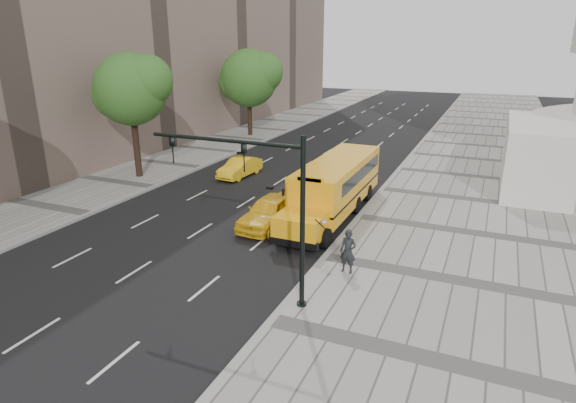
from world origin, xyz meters
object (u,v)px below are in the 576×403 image
at_px(tree_c, 250,78).
at_px(pedestrian, 348,251).
at_px(taxi_far, 240,167).
at_px(school_bus, 336,183).
at_px(tree_b, 132,89).
at_px(taxi_near, 270,211).
at_px(traffic_signal, 265,198).

distance_m(tree_c, pedestrian, 31.22).
height_order(tree_c, taxi_far, tree_c).
bearing_deg(school_bus, tree_b, 174.94).
xyz_separation_m(tree_b, pedestrian, (17.77, -8.41, -5.13)).
xyz_separation_m(tree_c, pedestrian, (17.75, -25.24, -4.70)).
relative_size(taxi_near, pedestrian, 2.55).
xyz_separation_m(taxi_far, traffic_signal, (9.34, -14.78, 3.42)).
distance_m(tree_c, school_bus, 23.82).
bearing_deg(taxi_far, school_bus, -23.40).
height_order(school_bus, pedestrian, school_bus).
bearing_deg(tree_c, taxi_far, -65.39).
relative_size(tree_b, school_bus, 0.74).
bearing_deg(taxi_far, taxi_near, -47.69).
bearing_deg(taxi_far, tree_c, 118.76).
bearing_deg(taxi_far, traffic_signal, -53.57).
height_order(pedestrian, traffic_signal, traffic_signal).
xyz_separation_m(tree_c, traffic_signal, (15.59, -28.42, -1.69)).
height_order(school_bus, traffic_signal, traffic_signal).
relative_size(tree_c, school_bus, 0.74).
xyz_separation_m(taxi_near, pedestrian, (5.36, -3.78, 0.27)).
bearing_deg(tree_b, taxi_near, -20.46).
bearing_deg(tree_b, taxi_far, 26.99).
bearing_deg(traffic_signal, pedestrian, 55.71).
relative_size(taxi_near, traffic_signal, 0.75).
bearing_deg(taxi_near, school_bus, 56.17).
bearing_deg(tree_c, pedestrian, -54.88).
height_order(tree_c, traffic_signal, tree_c).
relative_size(tree_c, pedestrian, 4.55).
xyz_separation_m(school_bus, traffic_signal, (0.69, -10.27, 2.33)).
distance_m(school_bus, traffic_signal, 10.55).
bearing_deg(tree_b, school_bus, -5.06).
relative_size(school_bus, taxi_far, 2.84).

